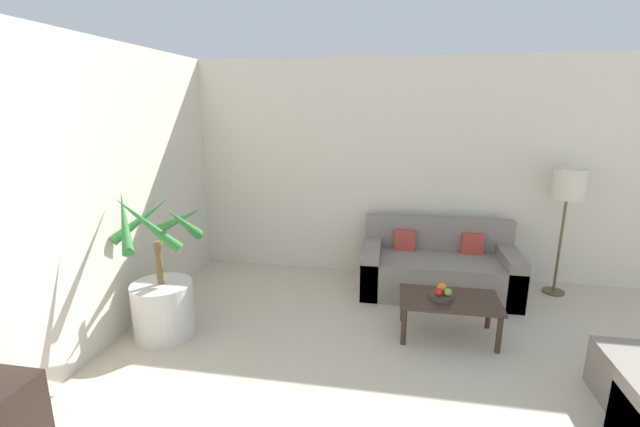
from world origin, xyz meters
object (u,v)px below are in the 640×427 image
Objects in this scene: potted_palm at (162,295)px; floor_lamp at (568,190)px; apple_green at (448,292)px; orange_fruit at (442,288)px; apple_red at (439,292)px; coffee_table at (449,303)px; fruit_bowl at (441,297)px; sofa_loveseat at (438,269)px.

potted_palm is 0.98× the size of floor_lamp.
potted_palm is 19.58× the size of apple_green.
potted_palm is 16.27× the size of orange_fruit.
floor_lamp is at bearing 41.48° from apple_red.
orange_fruit reaches higher than coffee_table.
fruit_bowl is 2.97× the size of apple_green.
sofa_loveseat reaches higher than fruit_bowl.
apple_green is at bearing 8.71° from potted_palm.
floor_lamp reaches higher than sofa_loveseat.
sofa_loveseat is at bearing 89.40° from apple_green.
fruit_bowl is 2.47× the size of orange_fruit.
potted_palm is at bearing -150.84° from sofa_loveseat.
apple_red is (2.54, 0.39, 0.06)m from potted_palm.
sofa_loveseat reaches higher than apple_red.
floor_lamp is 2.07m from apple_red.
coffee_table is at bearing -137.71° from floor_lamp.
sofa_loveseat is 1.90× the size of coffee_table.
potted_palm is 1.57× the size of coffee_table.
fruit_bowl is 0.09m from orange_fruit.
potted_palm reaches higher than apple_green.
sofa_loveseat is 1.19× the size of floor_lamp.
fruit_bowl is 2.94× the size of apple_red.
potted_palm is 3.02m from sofa_loveseat.
floor_lamp reaches higher than coffee_table.
sofa_loveseat is 1.01m from orange_fruit.
orange_fruit is (0.01, 0.06, 0.07)m from fruit_bowl.
apple_red is (-0.11, -0.06, 0.13)m from coffee_table.
potted_palm is at bearing -170.69° from fruit_bowl.
orange_fruit reaches higher than apple_green.
floor_lamp is at bearing 40.20° from orange_fruit.
floor_lamp is 19.81× the size of apple_red.
fruit_bowl is at bearing -158.68° from coffee_table.
potted_palm is at bearing -171.29° from apple_green.
apple_red is at bearing -173.48° from apple_green.
orange_fruit is (-0.07, 0.03, 0.14)m from coffee_table.
fruit_bowl is at bearing 161.57° from apple_green.
floor_lamp is at bearing 42.94° from apple_green.
floor_lamp reaches higher than orange_fruit.
coffee_table is at bearing -19.81° from orange_fruit.
apple_green is at bearing -18.43° from fruit_bowl.
apple_green is at bearing -137.06° from floor_lamp.
apple_red is at bearing -94.94° from sofa_loveseat.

